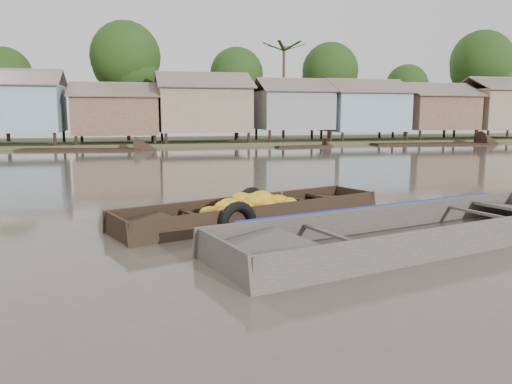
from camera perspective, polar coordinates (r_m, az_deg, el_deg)
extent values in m
plane|color=#51493E|center=(8.84, 4.67, -6.30)|extent=(120.00, 120.00, 0.00)
cube|color=#384723|center=(41.24, -10.13, 5.55)|extent=(120.00, 12.00, 0.50)
cube|color=#7E9EAE|center=(38.37, -25.89, 8.60)|extent=(6.20, 5.20, 3.20)
cube|color=brown|center=(37.08, -26.56, 11.75)|extent=(6.60, 3.02, 1.28)
cube|color=brown|center=(39.82, -25.68, 11.55)|extent=(6.60, 3.02, 1.28)
cube|color=brown|center=(37.59, -15.70, 8.40)|extent=(5.80, 4.60, 2.70)
cube|color=brown|center=(36.39, -15.88, 11.22)|extent=(6.20, 2.67, 1.14)
cube|color=brown|center=(38.87, -15.77, 11.06)|extent=(6.20, 2.67, 1.14)
cube|color=#826E5A|center=(37.94, -6.06, 9.36)|extent=(6.50, 5.30, 3.30)
cube|color=brown|center=(36.61, -5.80, 12.67)|extent=(6.90, 3.08, 1.31)
cube|color=brown|center=(39.44, -6.40, 12.39)|extent=(6.90, 3.08, 1.31)
cube|color=gray|center=(39.52, 4.18, 9.29)|extent=(5.40, 4.70, 2.90)
cube|color=brown|center=(38.38, 4.81, 12.13)|extent=(5.80, 2.73, 1.17)
cube|color=brown|center=(40.79, 3.65, 11.95)|extent=(5.80, 2.73, 1.17)
cube|color=#7E9EAE|center=(41.77, 12.12, 8.96)|extent=(6.00, 5.00, 3.10)
cube|color=brown|center=(40.62, 13.07, 11.76)|extent=(6.40, 2.90, 1.24)
cube|color=brown|center=(43.05, 11.41, 11.64)|extent=(6.40, 2.90, 1.24)
cube|color=brown|center=(44.99, 19.67, 8.56)|extent=(5.70, 4.90, 2.80)
cube|color=brown|center=(43.94, 20.76, 10.92)|extent=(6.10, 2.85, 1.21)
cube|color=brown|center=(46.14, 18.87, 10.90)|extent=(6.10, 2.85, 1.21)
cube|color=#826E5A|center=(48.87, 26.13, 8.46)|extent=(6.30, 5.10, 3.40)
cube|color=brown|center=(50.00, 25.27, 10.97)|extent=(6.70, 2.96, 1.26)
cylinder|color=#473323|center=(43.09, -26.62, 8.15)|extent=(0.28, 0.28, 4.90)
sphere|color=black|center=(43.19, -26.88, 11.86)|extent=(4.20, 4.20, 4.20)
cylinder|color=#473323|center=(41.09, -14.49, 9.79)|extent=(0.28, 0.28, 6.30)
sphere|color=black|center=(41.32, -14.69, 14.78)|extent=(5.40, 5.40, 5.40)
cylinder|color=#473323|center=(42.98, -2.21, 9.31)|extent=(0.28, 0.28, 5.25)
sphere|color=black|center=(43.10, -2.24, 13.30)|extent=(4.50, 4.50, 4.50)
cylinder|color=#473323|center=(44.36, 8.37, 9.43)|extent=(0.28, 0.28, 5.60)
sphere|color=black|center=(44.51, 8.46, 13.56)|extent=(4.80, 4.80, 4.80)
cylinder|color=#473323|center=(48.81, 16.73, 8.48)|extent=(0.28, 0.28, 4.55)
sphere|color=black|center=(48.88, 16.86, 11.53)|extent=(3.90, 3.90, 3.90)
cylinder|color=#473323|center=(51.92, 24.10, 9.25)|extent=(0.28, 0.28, 6.65)
sphere|color=black|center=(52.13, 24.38, 13.42)|extent=(5.70, 5.70, 5.70)
cylinder|color=#473323|center=(43.52, 3.18, 11.11)|extent=(0.24, 0.24, 8.00)
cube|color=black|center=(11.02, -0.28, -3.64)|extent=(6.13, 3.22, 0.08)
cube|color=black|center=(11.52, -2.13, -1.85)|extent=(5.90, 2.32, 0.58)
cube|color=black|center=(10.44, 1.76, -2.97)|extent=(5.90, 2.32, 0.58)
cube|color=black|center=(12.90, 11.03, -0.84)|extent=(0.53, 1.29, 0.55)
cube|color=black|center=(12.52, 9.33, -0.77)|extent=(1.40, 1.46, 0.21)
cube|color=black|center=(9.64, -15.53, -4.29)|extent=(0.53, 1.29, 0.55)
cube|color=black|center=(9.80, -12.61, -3.55)|extent=(1.40, 1.46, 0.21)
cube|color=black|center=(10.22, -7.08, -2.63)|extent=(0.55, 1.25, 0.05)
cube|color=black|center=(11.81, 5.60, -1.04)|extent=(0.55, 1.25, 0.05)
ellipsoid|color=gold|center=(10.62, -3.65, -1.69)|extent=(0.50, 0.43, 0.26)
ellipsoid|color=gold|center=(11.30, 3.66, -1.30)|extent=(0.54, 0.46, 0.28)
ellipsoid|color=gold|center=(11.01, -1.69, -1.32)|extent=(0.52, 0.44, 0.27)
ellipsoid|color=gold|center=(11.03, -2.56, -1.28)|extent=(0.47, 0.39, 0.24)
ellipsoid|color=gold|center=(11.07, 2.41, -0.92)|extent=(0.46, 0.39, 0.24)
ellipsoid|color=gold|center=(11.01, -0.42, -0.72)|extent=(0.45, 0.38, 0.23)
ellipsoid|color=gold|center=(10.43, -4.38, -2.38)|extent=(0.59, 0.50, 0.31)
ellipsoid|color=gold|center=(10.91, -1.80, -1.35)|extent=(0.52, 0.44, 0.27)
ellipsoid|color=gold|center=(11.01, -0.93, -1.16)|extent=(0.56, 0.47, 0.29)
ellipsoid|color=gold|center=(10.28, -2.92, -2.83)|extent=(0.58, 0.49, 0.30)
ellipsoid|color=gold|center=(10.34, -3.39, -2.51)|extent=(0.59, 0.50, 0.31)
ellipsoid|color=gold|center=(11.60, 1.77, -1.37)|extent=(0.51, 0.43, 0.27)
ellipsoid|color=gold|center=(10.68, -2.99, -1.47)|extent=(0.59, 0.50, 0.31)
ellipsoid|color=gold|center=(11.28, 5.25, -1.89)|extent=(0.49, 0.41, 0.26)
ellipsoid|color=gold|center=(11.10, 1.60, -1.00)|extent=(0.54, 0.46, 0.28)
ellipsoid|color=gold|center=(10.98, 0.59, -0.63)|extent=(0.60, 0.51, 0.31)
ellipsoid|color=gold|center=(10.16, -3.66, -3.36)|extent=(0.47, 0.40, 0.24)
ellipsoid|color=gold|center=(10.72, 1.29, -2.28)|extent=(0.48, 0.40, 0.25)
ellipsoid|color=gold|center=(10.72, -0.24, -1.06)|extent=(0.56, 0.47, 0.29)
ellipsoid|color=gold|center=(10.38, -2.86, -2.42)|extent=(0.52, 0.44, 0.27)
ellipsoid|color=gold|center=(10.88, 1.17, -1.49)|extent=(0.51, 0.43, 0.27)
ellipsoid|color=gold|center=(10.80, -1.72, -0.81)|extent=(0.56, 0.47, 0.29)
ellipsoid|color=gold|center=(10.88, 0.40, -1.24)|extent=(0.53, 0.45, 0.27)
ellipsoid|color=gold|center=(10.73, -1.08, -1.37)|extent=(0.55, 0.46, 0.29)
ellipsoid|color=gold|center=(10.55, -5.31, -2.39)|extent=(0.54, 0.45, 0.28)
ellipsoid|color=gold|center=(10.39, -4.79, -2.96)|extent=(0.46, 0.39, 0.24)
ellipsoid|color=gold|center=(11.64, 2.68, -1.08)|extent=(0.58, 0.49, 0.30)
ellipsoid|color=gold|center=(10.48, -1.15, -1.92)|extent=(0.45, 0.38, 0.24)
ellipsoid|color=gold|center=(11.47, -0.09, -1.39)|extent=(0.49, 0.41, 0.26)
ellipsoid|color=gold|center=(11.08, -1.79, -1.48)|extent=(0.48, 0.40, 0.25)
ellipsoid|color=gold|center=(10.31, -2.66, -2.89)|extent=(0.57, 0.48, 0.30)
ellipsoid|color=gold|center=(11.41, -0.16, -1.38)|extent=(0.51, 0.43, 0.26)
cylinder|color=#3F6626|center=(10.62, -2.75, -1.01)|extent=(0.04, 0.04, 0.20)
cylinder|color=#3F6626|center=(11.04, 0.67, -0.62)|extent=(0.04, 0.04, 0.20)
cylinder|color=#3F6626|center=(11.36, 2.96, -0.36)|extent=(0.04, 0.04, 0.20)
torus|color=black|center=(11.82, -0.54, -1.45)|extent=(0.86, 0.48, 0.85)
torus|color=black|center=(9.88, -2.10, -3.52)|extent=(0.88, 0.49, 0.87)
cube|color=#3D3833|center=(9.66, 18.00, -5.88)|extent=(8.02, 3.61, 0.08)
cube|color=#3D3833|center=(10.26, 14.20, -3.26)|extent=(7.80, 2.18, 0.64)
cube|color=#3D3833|center=(8.99, 22.53, -5.39)|extent=(7.80, 2.18, 0.64)
cube|color=#3D3833|center=(7.33, -3.78, -7.86)|extent=(0.55, 1.91, 0.61)
cube|color=#3D3833|center=(7.61, 0.92, -6.62)|extent=(1.74, 1.98, 0.25)
cube|color=#3D3833|center=(8.33, 9.16, -5.00)|extent=(0.57, 1.85, 0.05)
cube|color=#3D3833|center=(10.99, 24.88, -2.34)|extent=(0.57, 1.85, 0.05)
cube|color=#665E54|center=(9.65, 18.02, -5.59)|extent=(6.17, 2.99, 0.02)
cube|color=#0F249D|center=(10.26, 14.01, -1.86)|extent=(6.30, 1.72, 0.16)
torus|color=olive|center=(10.99, 26.55, -4.22)|extent=(0.45, 0.45, 0.06)
torus|color=olive|center=(10.98, 26.57, -4.00)|extent=(0.36, 0.36, 0.06)
cube|color=black|center=(40.44, 19.25, 5.05)|extent=(9.04, 3.03, 0.35)
cube|color=black|center=(33.89, -19.46, 4.39)|extent=(7.85, 3.15, 0.35)
cube|color=black|center=(35.32, 5.29, 5.03)|extent=(3.95, 1.32, 0.35)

